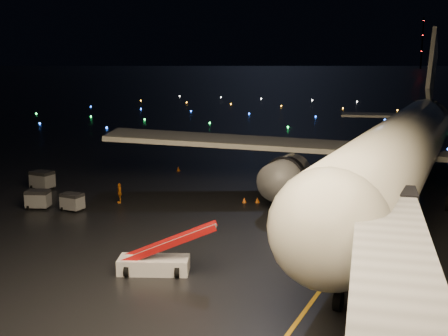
% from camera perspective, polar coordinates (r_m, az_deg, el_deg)
% --- Properties ---
extents(ground, '(2000.00, 2000.00, 0.00)m').
position_cam_1_polar(ground, '(328.24, 21.72, 7.96)').
color(ground, black).
rests_on(ground, ground).
extents(lane_centre, '(0.25, 80.00, 0.02)m').
position_cam_1_polar(lane_centre, '(45.17, 13.72, -6.63)').
color(lane_centre, gold).
rests_on(lane_centre, ground).
extents(airliner, '(62.25, 59.19, 17.49)m').
position_cam_1_polar(airliner, '(55.93, 18.15, 5.65)').
color(airliner, silver).
rests_on(airliner, ground).
extents(belt_loader, '(6.77, 4.20, 3.19)m').
position_cam_1_polar(belt_loader, '(36.36, -7.18, -8.13)').
color(belt_loader, silver).
rests_on(belt_loader, ground).
extents(crew_c, '(1.04, 1.17, 1.90)m').
position_cam_1_polar(crew_c, '(54.15, -10.56, -2.52)').
color(crew_c, orange).
rests_on(crew_c, ground).
extents(safety_cone_0, '(0.44, 0.44, 0.46)m').
position_cam_1_polar(safety_cone_0, '(53.55, 2.08, -3.28)').
color(safety_cone_0, orange).
rests_on(safety_cone_0, ground).
extents(safety_cone_1, '(0.47, 0.47, 0.45)m').
position_cam_1_polar(safety_cone_1, '(55.96, 7.58, -2.74)').
color(safety_cone_1, orange).
rests_on(safety_cone_1, ground).
extents(safety_cone_2, '(0.56, 0.56, 0.52)m').
position_cam_1_polar(safety_cone_2, '(53.50, 3.42, -3.27)').
color(safety_cone_2, orange).
rests_on(safety_cone_2, ground).
extents(safety_cone_3, '(0.48, 0.48, 0.54)m').
position_cam_1_polar(safety_cone_3, '(68.53, -4.66, -0.09)').
color(safety_cone_3, orange).
rests_on(safety_cone_3, ground).
extents(radio_mast, '(1.80, 1.80, 64.00)m').
position_cam_1_polar(radio_mast, '(771.74, 19.49, 11.85)').
color(radio_mast, black).
rests_on(radio_mast, ground).
extents(taxiway_lights, '(164.00, 92.00, 0.36)m').
position_cam_1_polar(taxiway_lights, '(135.51, 16.46, 4.99)').
color(taxiway_lights, black).
rests_on(taxiway_lights, ground).
extents(baggage_cart_0, '(1.88, 1.32, 1.58)m').
position_cam_1_polar(baggage_cart_0, '(52.39, -15.16, -3.36)').
color(baggage_cart_0, gray).
rests_on(baggage_cart_0, ground).
extents(baggage_cart_1, '(2.40, 2.05, 1.72)m').
position_cam_1_polar(baggage_cart_1, '(53.99, -18.36, -3.04)').
color(baggage_cart_1, gray).
rests_on(baggage_cart_1, ground).
extents(baggage_cart_2, '(2.27, 1.62, 1.89)m').
position_cam_1_polar(baggage_cart_2, '(61.84, -17.98, -1.18)').
color(baggage_cart_2, gray).
rests_on(baggage_cart_2, ground).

